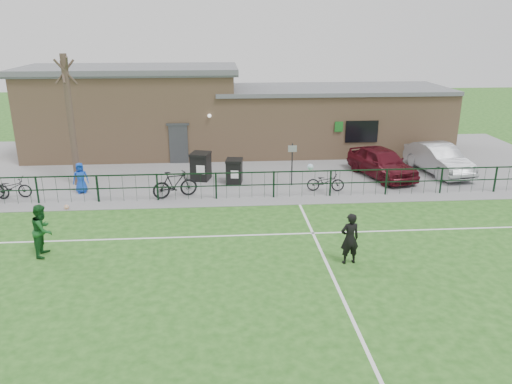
{
  "coord_description": "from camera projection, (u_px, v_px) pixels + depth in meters",
  "views": [
    {
      "loc": [
        -1.32,
        -12.48,
        7.26
      ],
      "look_at": [
        0.0,
        5.0,
        1.3
      ],
      "focal_mm": 35.0,
      "sensor_mm": 36.0,
      "label": 1
    }
  ],
  "objects": [
    {
      "name": "perimeter_fence",
      "position": [
        251.0,
        185.0,
        21.57
      ],
      "size": [
        28.0,
        0.1,
        1.2
      ],
      "primitive_type": "cube",
      "color": "black",
      "rests_on": "ground"
    },
    {
      "name": "bare_tree",
      "position": [
        71.0,
        122.0,
        22.59
      ],
      "size": [
        0.3,
        0.3,
        6.0
      ],
      "primitive_type": "cylinder",
      "color": "#433229",
      "rests_on": "ground"
    },
    {
      "name": "bicycle_c",
      "position": [
        11.0,
        188.0,
        21.64
      ],
      "size": [
        1.74,
        0.61,
        0.91
      ],
      "primitive_type": "imported",
      "rotation": [
        0.0,
        0.0,
        1.57
      ],
      "color": "black",
      "rests_on": "paving_strip"
    },
    {
      "name": "clubhouse",
      "position": [
        226.0,
        114.0,
        29.01
      ],
      "size": [
        24.25,
        5.4,
        4.96
      ],
      "color": "tan",
      "rests_on": "ground"
    },
    {
      "name": "pitch_line_mid",
      "position": [
        258.0,
        235.0,
        17.99
      ],
      "size": [
        28.0,
        0.1,
        0.01
      ],
      "primitive_type": "cube",
      "color": "white",
      "rests_on": "ground"
    },
    {
      "name": "car_maroon",
      "position": [
        382.0,
        162.0,
        24.51
      ],
      "size": [
        2.9,
        4.63,
        1.47
      ],
      "primitive_type": "imported",
      "rotation": [
        0.0,
        0.0,
        0.29
      ],
      "color": "#4E0E18",
      "rests_on": "paving_strip"
    },
    {
      "name": "wheelie_bin_right",
      "position": [
        234.0,
        172.0,
        23.61
      ],
      "size": [
        0.83,
        0.91,
        1.08
      ],
      "primitive_type": "cube",
      "rotation": [
        0.0,
        0.0,
        -0.15
      ],
      "color": "black",
      "rests_on": "paving_strip"
    },
    {
      "name": "ball_ground",
      "position": [
        67.0,
        207.0,
        20.42
      ],
      "size": [
        0.21,
        0.21,
        0.21
      ],
      "primitive_type": "sphere",
      "color": "white",
      "rests_on": "ground"
    },
    {
      "name": "car_silver",
      "position": [
        439.0,
        159.0,
        25.14
      ],
      "size": [
        2.21,
        4.63,
        1.46
      ],
      "primitive_type": "imported",
      "rotation": [
        0.0,
        0.0,
        0.15
      ],
      "color": "#A4A6AB",
      "rests_on": "paving_strip"
    },
    {
      "name": "bicycle_e",
      "position": [
        326.0,
        182.0,
        22.5
      ],
      "size": [
        1.73,
        0.78,
        0.88
      ],
      "primitive_type": "imported",
      "rotation": [
        0.0,
        0.0,
        1.45
      ],
      "color": "black",
      "rests_on": "paving_strip"
    },
    {
      "name": "pitch_line_perp",
      "position": [
        338.0,
        289.0,
        14.35
      ],
      "size": [
        0.1,
        16.0,
        0.01
      ],
      "primitive_type": "cube",
      "color": "white",
      "rests_on": "ground"
    },
    {
      "name": "pitch_line_touch",
      "position": [
        251.0,
        200.0,
        21.57
      ],
      "size": [
        28.0,
        0.1,
        0.01
      ],
      "primitive_type": "cube",
      "color": "white",
      "rests_on": "ground"
    },
    {
      "name": "bicycle_d",
      "position": [
        175.0,
        184.0,
        21.64
      ],
      "size": [
        2.05,
        1.15,
        1.18
      ],
      "primitive_type": "imported",
      "rotation": [
        0.0,
        0.0,
        1.89
      ],
      "color": "black",
      "rests_on": "paving_strip"
    },
    {
      "name": "spectator_child",
      "position": [
        81.0,
        178.0,
        22.19
      ],
      "size": [
        0.75,
        0.57,
        1.38
      ],
      "primitive_type": "imported",
      "rotation": [
        0.0,
        0.0,
        0.22
      ],
      "color": "blue",
      "rests_on": "paving_strip"
    },
    {
      "name": "sign_post",
      "position": [
        292.0,
        165.0,
        23.14
      ],
      "size": [
        0.07,
        0.07,
        2.0
      ],
      "primitive_type": "cylinder",
      "rotation": [
        0.0,
        0.0,
        -0.26
      ],
      "color": "black",
      "rests_on": "paving_strip"
    },
    {
      "name": "wheelie_bin_left",
      "position": [
        201.0,
        167.0,
        24.11
      ],
      "size": [
        1.03,
        1.11,
        1.25
      ],
      "primitive_type": "cube",
      "rotation": [
        0.0,
        0.0,
        -0.26
      ],
      "color": "black",
      "rests_on": "paving_strip"
    },
    {
      "name": "ground",
      "position": [
        269.0,
        291.0,
        14.21
      ],
      "size": [
        90.0,
        90.0,
        0.0
      ],
      "primitive_type": "plane",
      "color": "#235719",
      "rests_on": "ground"
    },
    {
      "name": "goalkeeper_kick",
      "position": [
        349.0,
        237.0,
        15.68
      ],
      "size": [
        1.29,
        2.95,
        2.57
      ],
      "color": "black",
      "rests_on": "ground"
    },
    {
      "name": "paving_strip",
      "position": [
        244.0,
        164.0,
        26.95
      ],
      "size": [
        34.0,
        13.0,
        0.02
      ],
      "primitive_type": "cube",
      "color": "gray",
      "rests_on": "ground"
    },
    {
      "name": "outfield_player",
      "position": [
        43.0,
        230.0,
        16.21
      ],
      "size": [
        0.67,
        0.86,
        1.75
      ],
      "primitive_type": "imported",
      "rotation": [
        0.0,
        0.0,
        1.55
      ],
      "color": "#164F1F",
      "rests_on": "ground"
    }
  ]
}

